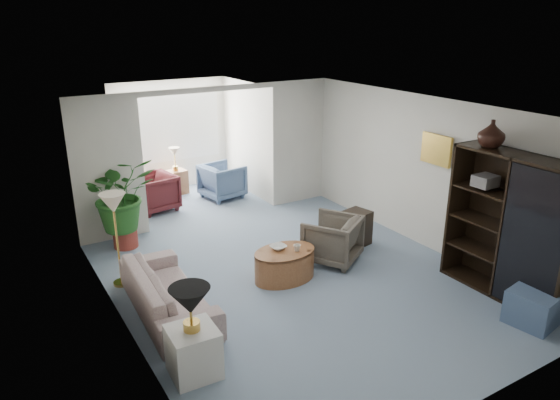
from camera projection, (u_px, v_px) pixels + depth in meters
floor at (301, 283)px, 7.57m from camera, size 6.00×6.00×0.00m
sunroom_floor at (194, 201)px, 10.87m from camera, size 2.60×2.60×0.00m
back_pier_left at (108, 170)px, 8.64m from camera, size 1.20×0.12×2.50m
back_pier_right at (299, 143)px, 10.50m from camera, size 1.20×0.12×2.50m
back_header at (210, 89)px, 9.16m from camera, size 2.60×0.12×0.10m
window_pane at (171, 127)px, 11.27m from camera, size 2.20×0.02×1.50m
window_blinds at (171, 127)px, 11.25m from camera, size 2.20×0.02×1.50m
framed_picture at (437, 149)px, 8.12m from camera, size 0.04×0.50×0.40m
sofa at (168, 291)px, 6.74m from camera, size 0.88×2.06×0.59m
end_table at (193, 352)px, 5.56m from camera, size 0.53×0.53×0.55m
table_lamp at (190, 301)px, 5.35m from camera, size 0.44×0.44×0.30m
floor_lamp at (113, 203)px, 7.11m from camera, size 0.36×0.36×0.28m
coffee_table at (285, 265)px, 7.62m from camera, size 1.06×1.06×0.45m
coffee_bowl at (278, 247)px, 7.59m from camera, size 0.26×0.26×0.06m
coffee_cup at (297, 248)px, 7.52m from camera, size 0.12×0.12×0.10m
wingback_chair at (332, 239)px, 8.13m from camera, size 1.09×1.10×0.73m
side_table_dark at (355, 228)px, 8.74m from camera, size 0.56×0.49×0.59m
entertainment_cabinet at (511, 227)px, 6.95m from camera, size 0.48×1.80×2.00m
cabinet_urn at (492, 134)px, 6.95m from camera, size 0.36×0.36×0.37m
ottoman at (533, 307)px, 6.52m from camera, size 0.63×0.63×0.44m
plant_pot at (126, 238)px, 8.70m from camera, size 0.40×0.40×0.32m
house_plant at (121, 194)px, 8.44m from camera, size 1.12×0.97×1.24m
sunroom_chair_blue at (222, 181)px, 11.00m from camera, size 0.92×0.90×0.73m
sunroom_chair_maroon at (154, 193)px, 10.26m from camera, size 0.93×0.91×0.74m
sunroom_table at (176, 182)px, 11.27m from camera, size 0.48×0.40×0.52m
shelf_clutter at (520, 217)px, 6.75m from camera, size 0.30×1.26×1.06m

